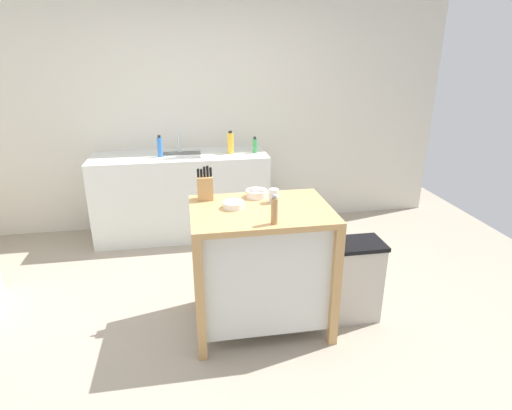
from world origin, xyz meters
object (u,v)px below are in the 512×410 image
Objects in this scene: bottle_hand_soap at (160,147)px; bottle_dish_soap at (255,145)px; trash_bin at (356,279)px; sink_faucet at (179,142)px; knife_block at (205,187)px; bowl_ceramic_wide at (234,205)px; kitchen_island at (261,261)px; pepper_grinder at (274,210)px; bottle_spray_cleaner at (230,143)px; bowl_stoneware_deep at (257,193)px; drinking_cup at (274,196)px.

bottle_hand_soap reaches higher than bottle_dish_soap.
bottle_hand_soap is at bearing 130.52° from trash_bin.
trash_bin is 2.86× the size of sink_faucet.
knife_block is 1.69× the size of bowl_ceramic_wide.
bottle_dish_soap is (0.60, 1.43, -0.03)m from knife_block.
knife_block is at bearing 164.96° from trash_bin.
kitchen_island is 1.76m from bottle_dish_soap.
pepper_grinder is 0.82× the size of bottle_spray_cleaner.
bottle_dish_soap is (0.24, 1.68, 0.47)m from kitchen_island.
knife_block is 1.59× the size of bowl_stoneware_deep.
trash_bin is 2.84× the size of bottle_hand_soap.
drinking_cup is at bearing -61.55° from bottle_hand_soap.
bowl_ceramic_wide is 0.66× the size of bottle_hand_soap.
sink_faucet is at bearing 123.84° from trash_bin.
knife_block reaches higher than drinking_cup.
knife_block is at bearing -112.99° from bottle_dish_soap.
pepper_grinder is 2.09m from bottle_hand_soap.
bowl_ceramic_wide is at bearing -168.36° from drinking_cup.
bottle_hand_soap is (-0.85, 1.57, 0.03)m from drinking_cup.
bottle_hand_soap is at bearing 113.90° from kitchen_island.
knife_block is at bearing -83.35° from sink_faucet.
bowl_ceramic_wide is at bearing -135.38° from bowl_stoneware_deep.
bowl_ceramic_wide is 0.67× the size of sink_faucet.
bowl_stoneware_deep is at bearing -71.00° from sink_faucet.
sink_faucet is (-0.56, 1.63, 0.06)m from bowl_stoneware_deep.
bowl_stoneware_deep is 0.51m from pepper_grinder.
knife_block is 1.62m from sink_faucet.
bottle_dish_soap is (0.43, 1.64, 0.03)m from bowl_ceramic_wide.
bowl_ceramic_wide is 0.75× the size of pepper_grinder.
bottle_dish_soap is at bearing 81.78° from kitchen_island.
trash_bin is (0.71, -0.27, -0.64)m from bowl_stoneware_deep.
bowl_ceramic_wide is 1.72m from bottle_hand_soap.
bowl_ceramic_wide is 1.85m from sink_faucet.
pepper_grinder is at bearing -88.58° from bottle_spray_cleaner.
drinking_cup is 1.58m from bottle_dish_soap.
bottle_spray_cleaner is (-0.01, 1.70, 0.50)m from kitchen_island.
bowl_ceramic_wide is 1.11m from trash_bin.
bottle_dish_soap is at bearing 75.42° from bowl_ceramic_wide.
drinking_cup is 0.38m from pepper_grinder.
bowl_stoneware_deep is 1.46m from bottle_dish_soap.
sink_faucet is (-0.37, 1.82, 0.07)m from bowl_ceramic_wide.
drinking_cup is at bearing 42.89° from kitchen_island.
trash_bin is 2.36m from bottle_hand_soap.
bottle_spray_cleaner is at bearing 1.79° from bottle_hand_soap.
kitchen_island is 9.72× the size of drinking_cup.
bowl_stoneware_deep is 0.91× the size of bottle_dish_soap.
kitchen_island is at bearing -66.10° from bottle_hand_soap.
bowl_stoneware_deep is 0.17m from drinking_cup.
bottle_dish_soap is (-0.48, 1.72, 0.67)m from trash_bin.
knife_block is (-0.36, 0.25, 0.50)m from kitchen_island.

